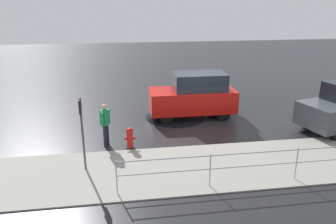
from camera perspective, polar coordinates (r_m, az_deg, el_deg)
ground_plane at (r=14.78m, az=5.55°, el=-1.61°), size 60.00×60.00×0.00m
kerb_strip at (r=11.10m, az=10.84°, el=-8.97°), size 24.00×3.20×0.04m
moving_hatchback at (r=15.07m, az=4.53°, el=2.93°), size 3.90×1.71×2.06m
fire_hydrant at (r=12.01m, az=-6.66°, el=-4.53°), size 0.42×0.31×0.80m
pedestrian at (r=12.15m, az=-10.86°, el=-1.64°), size 0.36×0.53×1.62m
metal_railing at (r=10.48m, az=21.58°, el=-7.41°), size 10.63×0.04×1.05m
sign_post at (r=10.32m, az=-14.80°, el=-1.98°), size 0.07×0.44×2.40m
puddle_patch at (r=15.20m, az=1.29°, el=-0.91°), size 2.77×2.77×0.01m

